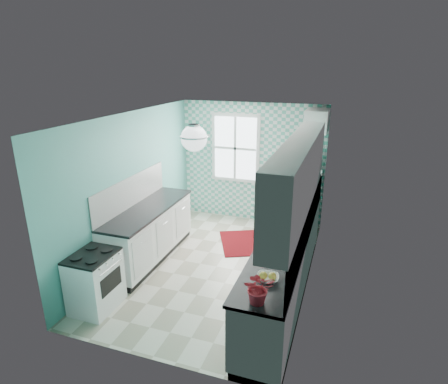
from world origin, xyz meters
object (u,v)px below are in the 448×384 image
(ceiling_light, at_px, (194,138))
(fruit_bowl, at_px, (268,278))
(fridge, at_px, (301,197))
(microwave, at_px, (304,152))
(sink, at_px, (297,212))
(stove, at_px, (95,280))
(potted_plant, at_px, (259,288))

(ceiling_light, height_order, fruit_bowl, ceiling_light)
(fridge, xyz_separation_m, microwave, (0.00, 0.00, 0.90))
(sink, relative_size, fruit_bowl, 2.14)
(stove, xyz_separation_m, microwave, (2.31, 3.35, 1.23))
(sink, relative_size, microwave, 0.99)
(fridge, bearing_deg, stove, -123.62)
(ceiling_light, xyz_separation_m, fruit_bowl, (1.20, -0.81, -1.35))
(ceiling_light, bearing_deg, fruit_bowl, -34.00)
(stove, height_order, microwave, microwave)
(stove, height_order, sink, sink)
(potted_plant, relative_size, microwave, 0.64)
(sink, relative_size, potted_plant, 1.54)
(stove, bearing_deg, potted_plant, -12.91)
(microwave, bearing_deg, ceiling_light, 68.18)
(sink, distance_m, potted_plant, 2.59)
(potted_plant, distance_m, microwave, 3.87)
(fruit_bowl, bearing_deg, potted_plant, -90.00)
(fruit_bowl, bearing_deg, sink, 89.89)
(potted_plant, bearing_deg, fridge, 91.35)
(stove, xyz_separation_m, fruit_bowl, (2.40, -0.05, 0.55))
(fruit_bowl, relative_size, microwave, 0.46)
(ceiling_light, height_order, potted_plant, ceiling_light)
(ceiling_light, bearing_deg, potted_plant, -45.88)
(sink, height_order, potted_plant, sink)
(fridge, bearing_deg, potted_plant, -87.71)
(stove, distance_m, microwave, 4.25)
(fridge, xyz_separation_m, fruit_bowl, (0.09, -3.40, 0.22))
(stove, distance_m, potted_plant, 2.54)
(stove, xyz_separation_m, sink, (2.40, 2.10, 0.51))
(sink, bearing_deg, ceiling_light, -129.93)
(stove, xyz_separation_m, potted_plant, (2.40, -0.48, 0.69))
(stove, relative_size, microwave, 1.49)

